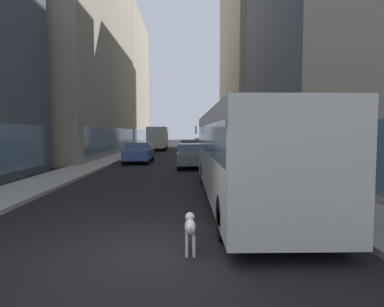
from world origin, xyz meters
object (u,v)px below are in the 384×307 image
object	(u,v)px
car_blue_hatchback	(139,152)
transit_bus	(242,150)
pedestrian_with_handbag	(345,182)
box_truck	(158,138)
dalmatian_dog	(190,227)
car_grey_wagon	(191,156)
car_red_coupe	(189,147)
car_silver_sedan	(201,144)

from	to	relation	value
car_blue_hatchback	transit_bus	bearing A→B (deg)	-68.29
transit_bus	pedestrian_with_handbag	xyz separation A→B (m)	(2.46, -2.36, -0.76)
transit_bus	pedestrian_with_handbag	size ratio (longest dim) A/B	6.82
box_truck	dalmatian_dog	size ratio (longest dim) A/B	7.79
transit_bus	box_truck	world-z (taller)	same
dalmatian_dog	car_grey_wagon	bearing A→B (deg)	88.85
car_grey_wagon	dalmatian_dog	bearing A→B (deg)	-91.15
car_grey_wagon	car_blue_hatchback	xyz separation A→B (m)	(-4.00, 3.83, 0.00)
car_red_coupe	car_silver_sedan	size ratio (longest dim) A/B	1.11
car_grey_wagon	car_silver_sedan	world-z (taller)	same
car_red_coupe	pedestrian_with_handbag	bearing A→B (deg)	-80.74
transit_bus	car_grey_wagon	distance (m)	10.40
car_silver_sedan	box_truck	size ratio (longest dim) A/B	0.54
dalmatian_dog	car_blue_hatchback	bearing A→B (deg)	101.04
transit_bus	car_red_coupe	bearing A→B (deg)	94.06
car_red_coupe	dalmatian_dog	distance (m)	27.43
car_grey_wagon	dalmatian_dog	world-z (taller)	car_grey_wagon
dalmatian_dog	pedestrian_with_handbag	world-z (taller)	pedestrian_with_handbag
dalmatian_dog	pedestrian_with_handbag	distance (m)	5.06
car_red_coupe	car_blue_hatchback	xyz separation A→B (m)	(-4.00, -8.49, 0.00)
car_blue_hatchback	car_silver_sedan	distance (m)	16.97
transit_bus	box_truck	size ratio (longest dim) A/B	1.54
car_blue_hatchback	car_silver_sedan	world-z (taller)	same
car_grey_wagon	car_silver_sedan	bearing A→B (deg)	85.39
car_red_coupe	car_grey_wagon	bearing A→B (deg)	-90.00
transit_bus	car_silver_sedan	distance (m)	30.10
pedestrian_with_handbag	car_blue_hatchback	bearing A→B (deg)	116.14
transit_bus	car_grey_wagon	size ratio (longest dim) A/B	2.84
car_red_coupe	pedestrian_with_handbag	world-z (taller)	pedestrian_with_handbag
car_red_coupe	car_silver_sedan	xyz separation A→B (m)	(1.60, 7.53, -0.00)
car_grey_wagon	box_truck	distance (m)	21.95
box_truck	pedestrian_with_handbag	bearing A→B (deg)	-76.72
pedestrian_with_handbag	dalmatian_dog	bearing A→B (deg)	-150.05
box_truck	car_grey_wagon	bearing A→B (deg)	-79.49
transit_bus	car_blue_hatchback	distance (m)	15.17
dalmatian_dog	transit_bus	bearing A→B (deg)	68.69
car_grey_wagon	box_truck	bearing A→B (deg)	100.51
car_grey_wagon	pedestrian_with_handbag	distance (m)	13.24
car_silver_sedan	box_truck	bearing A→B (deg)	162.94
car_silver_sedan	box_truck	distance (m)	5.92
car_silver_sedan	dalmatian_dog	size ratio (longest dim) A/B	4.18
car_grey_wagon	car_blue_hatchback	bearing A→B (deg)	136.23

